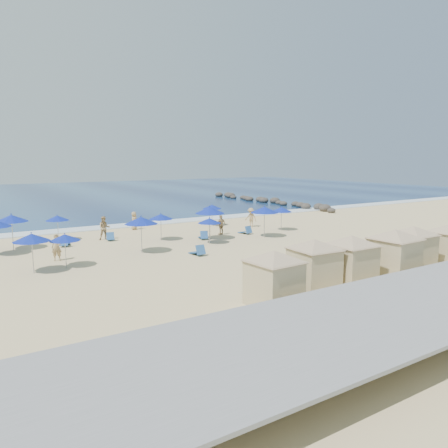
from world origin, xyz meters
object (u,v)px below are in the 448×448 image
at_px(umbrella_9, 212,207).
at_px(beachgoer_0, 57,247).
at_px(umbrella_11, 265,210).
at_px(beachgoer_3, 251,217).
at_px(cabana_2, 351,253).
at_px(beachgoer_4, 134,221).
at_px(umbrella_6, 209,221).
at_px(cabana_5, 448,239).
at_px(cabana_1, 314,258).
at_px(umbrella_5, 141,220).
at_px(umbrella_8, 210,210).
at_px(cabana_4, 413,242).
at_px(umbrella_2, 11,218).
at_px(trash_bin, 278,263).
at_px(umbrella_1, 32,238).
at_px(cabana_0, 274,271).
at_px(cabana_3, 395,247).
at_px(umbrella_4, 57,218).
at_px(beachgoer_2, 221,225).
at_px(beachgoer_1, 104,228).
at_px(umbrella_10, 281,210).
at_px(rock_jetty, 268,201).
at_px(umbrella_7, 161,217).

bearing_deg(umbrella_9, beachgoer_0, -155.65).
height_order(umbrella_11, beachgoer_3, umbrella_11).
height_order(cabana_2, beachgoer_0, cabana_2).
bearing_deg(beachgoer_4, umbrella_6, -165.33).
bearing_deg(cabana_5, cabana_1, 176.27).
height_order(umbrella_5, beachgoer_4, umbrella_5).
distance_m(umbrella_8, umbrella_9, 7.25).
xyz_separation_m(cabana_4, umbrella_6, (-6.14, 12.87, 0.17)).
distance_m(umbrella_2, umbrella_9, 17.74).
xyz_separation_m(umbrella_9, beachgoer_3, (2.66, -2.68, -0.92)).
relative_size(umbrella_11, beachgoer_0, 1.52).
distance_m(trash_bin, umbrella_1, 13.99).
xyz_separation_m(trash_bin, cabana_4, (6.88, -3.90, 1.17)).
relative_size(cabana_0, cabana_3, 0.93).
relative_size(umbrella_8, beachgoer_3, 1.50).
distance_m(cabana_1, beachgoer_0, 16.16).
bearing_deg(umbrella_4, beachgoer_2, -20.55).
bearing_deg(umbrella_5, beachgoer_3, 21.65).
distance_m(umbrella_11, beachgoer_1, 12.91).
relative_size(cabana_3, beachgoer_4, 2.83).
bearing_deg(umbrella_6, beachgoer_0, 177.66).
height_order(umbrella_11, beachgoer_0, umbrella_11).
bearing_deg(beachgoer_3, umbrella_10, -3.63).
bearing_deg(beachgoer_2, beachgoer_1, -29.28).
bearing_deg(beachgoer_2, umbrella_10, 159.23).
relative_size(umbrella_8, umbrella_11, 1.03).
distance_m(umbrella_1, beachgoer_0, 3.22).
xyz_separation_m(beachgoer_3, beachgoer_4, (-9.82, 4.53, -0.08)).
distance_m(cabana_4, beachgoer_3, 17.83).
distance_m(cabana_4, beachgoer_2, 16.11).
bearing_deg(cabana_0, umbrella_5, 93.35).
bearing_deg(umbrella_11, umbrella_8, 160.30).
xyz_separation_m(cabana_4, umbrella_4, (-15.50, 20.35, 0.21)).
bearing_deg(umbrella_5, rock_jetty, 37.60).
distance_m(cabana_4, beachgoer_4, 23.87).
distance_m(cabana_0, umbrella_1, 14.05).
xyz_separation_m(umbrella_1, umbrella_4, (3.37, 9.43, -0.23)).
distance_m(beachgoer_2, beachgoer_3, 5.02).
bearing_deg(trash_bin, beachgoer_2, 91.42).
distance_m(cabana_5, beachgoer_1, 24.51).
height_order(cabana_0, umbrella_4, cabana_0).
height_order(umbrella_5, umbrella_7, umbrella_5).
height_order(rock_jetty, umbrella_10, umbrella_10).
bearing_deg(beachgoer_1, rock_jetty, 41.50).
bearing_deg(umbrella_9, umbrella_7, -149.35).
bearing_deg(cabana_0, beachgoer_3, 56.38).
xyz_separation_m(rock_jetty, cabana_2, (-21.82, -34.39, 1.23)).
distance_m(umbrella_2, umbrella_8, 14.36).
relative_size(beachgoer_0, beachgoer_2, 1.02).
relative_size(umbrella_8, beachgoer_2, 1.61).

